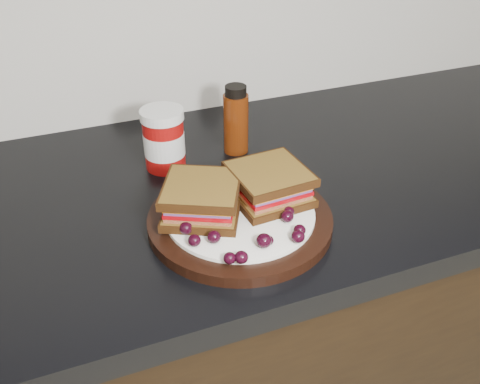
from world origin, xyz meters
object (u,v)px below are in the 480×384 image
object	(u,v)px
plate	(240,220)
condiment_jar	(164,139)
oil_bottle	(236,119)
sandwich_left	(202,199)

from	to	relation	value
plate	condiment_jar	world-z (taller)	condiment_jar
condiment_jar	oil_bottle	distance (m)	0.14
oil_bottle	plate	bearing A→B (deg)	-109.44
plate	sandwich_left	size ratio (longest dim) A/B	2.53
sandwich_left	plate	bearing A→B (deg)	7.77
plate	sandwich_left	world-z (taller)	sandwich_left
condiment_jar	sandwich_left	bearing A→B (deg)	-87.89
sandwich_left	oil_bottle	world-z (taller)	oil_bottle
sandwich_left	condiment_jar	distance (m)	0.19
condiment_jar	oil_bottle	world-z (taller)	oil_bottle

